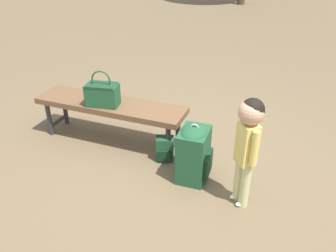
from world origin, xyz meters
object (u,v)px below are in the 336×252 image
(backpack_large, at_px, (194,152))
(backpack_small, at_px, (165,147))
(park_bench, at_px, (110,108))
(child_standing, at_px, (248,137))
(handbag, at_px, (102,94))

(backpack_large, relative_size, backpack_small, 1.96)
(park_bench, relative_size, child_standing, 1.74)
(park_bench, relative_size, handbag, 4.48)
(park_bench, xyz_separation_m, backpack_small, (0.68, 0.04, -0.25))
(child_standing, bearing_deg, backpack_small, 172.36)
(park_bench, height_order, child_standing, child_standing)
(child_standing, height_order, backpack_large, child_standing)
(handbag, bearing_deg, backpack_small, 9.69)
(park_bench, bearing_deg, backpack_large, -1.70)
(park_bench, height_order, backpack_large, backpack_large)
(handbag, xyz_separation_m, backpack_large, (1.06, 0.05, -0.30))
(handbag, relative_size, backpack_small, 1.29)
(handbag, distance_m, backpack_small, 0.82)
(backpack_large, bearing_deg, handbag, -177.39)
(backpack_small, bearing_deg, backpack_large, -10.36)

